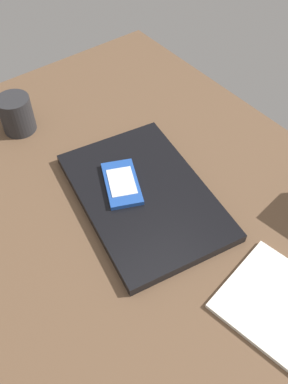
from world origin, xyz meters
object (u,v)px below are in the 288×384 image
(coffee_mug, at_px, (16,114))
(laptop_closed, at_px, (144,196))
(cell_phone_on_laptop, at_px, (122,183))
(notepad, at_px, (276,302))

(coffee_mug, bearing_deg, laptop_closed, -163.61)
(laptop_closed, bearing_deg, coffee_mug, 26.10)
(coffee_mug, bearing_deg, cell_phone_on_laptop, -165.60)
(cell_phone_on_laptop, relative_size, coffee_mug, 1.26)
(coffee_mug, relative_size, notepad, 0.64)
(cell_phone_on_laptop, bearing_deg, laptop_closed, -150.58)
(cell_phone_on_laptop, height_order, coffee_mug, coffee_mug)
(laptop_closed, xyz_separation_m, coffee_mug, (0.33, 0.10, 0.03))
(cell_phone_on_laptop, height_order, notepad, cell_phone_on_laptop)
(laptop_closed, bearing_deg, notepad, -163.22)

